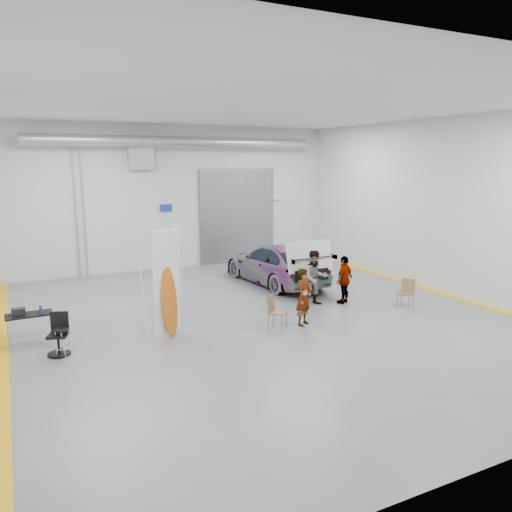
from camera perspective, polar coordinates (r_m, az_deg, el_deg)
name	(u,v)px	position (r m, az deg, el deg)	size (l,w,h in m)	color
ground	(263,318)	(14.76, 0.76, -7.07)	(16.00, 16.00, 0.00)	slate
room_shell	(238,175)	(16.16, -2.08, 9.18)	(14.02, 16.18, 6.01)	silver
sedan_car	(276,264)	(18.72, 2.28, -0.91)	(2.07, 5.08, 1.47)	white
person_a	(304,297)	(13.99, 5.50, -4.69)	(0.59, 0.38, 1.61)	#9C7255
person_b	(315,278)	(15.92, 6.77, -2.51)	(0.87, 0.66, 1.77)	teal
person_c	(344,280)	(16.30, 10.07, -2.67)	(0.91, 0.37, 1.56)	#A15E35
surfboard_display	(165,292)	(13.05, -10.39, -4.06)	(0.80, 0.47, 3.02)	white
folding_chair_near	(277,319)	(13.72, 2.44, -7.20)	(0.62, 0.69, 0.94)	brown
folding_chair_far	(405,299)	(16.33, 16.67, -4.75)	(0.56, 0.69, 0.90)	brown
shop_stool	(63,343)	(12.73, -21.23, -9.20)	(0.34, 0.34, 0.67)	black
work_table	(26,314)	(13.99, -24.78, -6.07)	(1.14, 0.60, 0.92)	#9B9EA3
office_chair	(58,337)	(12.85, -21.71, -8.56)	(0.56, 0.59, 1.00)	black
trunk_lid	(309,254)	(16.64, 6.09, 0.22)	(1.72, 1.04, 0.04)	silver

